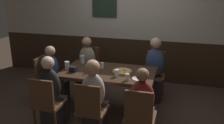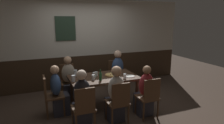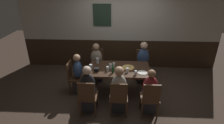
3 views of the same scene
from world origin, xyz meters
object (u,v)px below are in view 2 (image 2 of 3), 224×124
(person_right_far, at_px, (118,75))
(tumbler_short, at_px, (96,74))
(person_mid_near, at_px, (115,98))
(beer_glass_half, at_px, (93,78))
(chair_head_west, at_px, (50,94))
(person_left_far, at_px, (69,82))
(person_head_west, at_px, (59,94))
(highball_clear, at_px, (94,75))
(chair_left_near, at_px, (84,107))
(pint_glass_pale, at_px, (73,79))
(tumbler_water, at_px, (125,76))
(dining_table, at_px, (104,80))
(person_left_near, at_px, (82,104))
(beer_glass_tall, at_px, (115,76))
(plate_white_large, at_px, (130,76))
(pizza, at_px, (112,75))
(chair_right_far, at_px, (116,74))
(pint_glass_stout, at_px, (76,73))
(chair_mid_near, at_px, (119,101))
(condiment_caddy, at_px, (82,80))
(chair_left_far, at_px, (68,79))
(person_right_near, at_px, (145,95))
(beer_bottle_green, at_px, (100,76))
(chair_right_near, at_px, (149,96))

(person_right_far, height_order, tumbler_short, person_right_far)
(person_mid_near, distance_m, beer_glass_half, 0.69)
(chair_head_west, bearing_deg, person_left_far, 54.25)
(person_head_west, bearing_deg, highball_clear, -0.22)
(chair_left_near, xyz_separation_m, highball_clear, (0.46, 0.87, 0.30))
(pint_glass_pale, relative_size, tumbler_water, 1.27)
(dining_table, bearing_deg, person_left_far, 133.97)
(person_left_near, relative_size, beer_glass_tall, 10.14)
(person_left_far, xyz_separation_m, plate_white_large, (1.24, -0.92, 0.27))
(pizza, bearing_deg, highball_clear, -174.94)
(chair_right_far, xyz_separation_m, person_head_west, (-1.71, -0.87, -0.04))
(beer_glass_tall, distance_m, tumbler_water, 0.22)
(chair_right_far, height_order, pint_glass_stout, pint_glass_stout)
(chair_mid_near, relative_size, highball_clear, 7.08)
(person_left_near, relative_size, person_mid_near, 0.99)
(chair_left_near, height_order, plate_white_large, chair_left_near)
(condiment_caddy, bearing_deg, chair_left_far, 96.65)
(chair_left_far, relative_size, chair_head_west, 1.00)
(person_left_far, bearing_deg, plate_white_large, -36.41)
(condiment_caddy, bearing_deg, person_right_far, 35.94)
(person_right_near, height_order, beer_bottle_green, person_right_near)
(person_mid_near, bearing_deg, person_right_far, 64.31)
(person_left_far, height_order, beer_glass_half, person_left_far)
(dining_table, height_order, chair_mid_near, chair_mid_near)
(highball_clear, height_order, pint_glass_pale, pint_glass_pale)
(chair_mid_near, height_order, beer_bottle_green, beer_bottle_green)
(pizza, distance_m, beer_glass_tall, 0.25)
(chair_right_near, bearing_deg, person_right_near, 90.00)
(beer_glass_half, xyz_separation_m, tumbler_water, (0.68, -0.16, -0.00))
(chair_left_far, xyz_separation_m, pizza, (0.91, -0.83, 0.26))
(pizza, distance_m, tumbler_water, 0.39)
(person_left_near, distance_m, beer_glass_tall, 1.06)
(chair_mid_near, relative_size, pizza, 2.74)
(person_mid_near, xyz_separation_m, condiment_caddy, (-0.56, 0.52, 0.29))
(chair_right_near, height_order, chair_head_west, same)
(chair_head_west, distance_m, pizza, 1.44)
(person_left_near, bearing_deg, chair_right_far, 49.15)
(chair_head_west, bearing_deg, tumbler_short, 5.25)
(chair_head_west, height_order, plate_white_large, chair_head_west)
(person_left_near, bearing_deg, person_left_far, 90.00)
(dining_table, distance_m, pizza, 0.25)
(tumbler_water, bearing_deg, person_left_far, 136.32)
(pint_glass_stout, distance_m, beer_glass_half, 0.53)
(person_right_far, height_order, beer_glass_half, person_right_far)
(dining_table, bearing_deg, chair_right_near, -51.90)
(dining_table, bearing_deg, chair_left_far, 128.10)
(pizza, relative_size, condiment_caddy, 2.92)
(chair_left_far, relative_size, person_left_near, 0.76)
(beer_bottle_green, height_order, plate_white_large, beer_bottle_green)
(chair_left_far, relative_size, condiment_caddy, 8.00)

